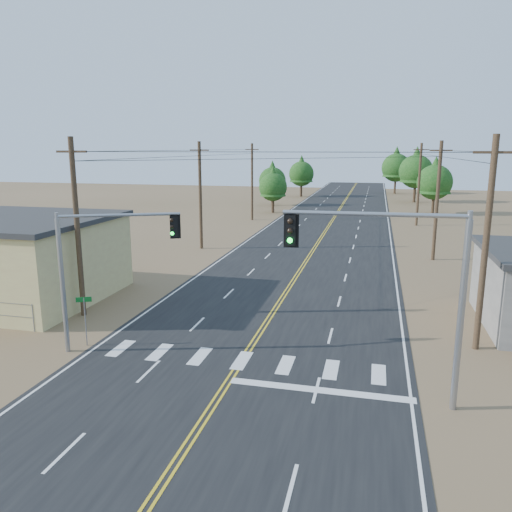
% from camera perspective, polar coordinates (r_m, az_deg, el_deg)
% --- Properties ---
extents(ground, '(220.00, 220.00, 0.00)m').
position_cam_1_polar(ground, '(16.36, -9.61, -22.95)').
color(ground, '#836547').
rests_on(ground, ground).
extents(road, '(15.00, 200.00, 0.02)m').
position_cam_1_polar(road, '(43.59, 5.96, -0.25)').
color(road, black).
rests_on(road, ground).
extents(utility_pole_left_near, '(1.80, 0.30, 10.00)m').
position_cam_1_polar(utility_pole_left_near, '(29.35, -19.76, 3.15)').
color(utility_pole_left_near, '#4C3826').
rests_on(utility_pole_left_near, ground).
extents(utility_pole_left_mid, '(1.80, 0.30, 10.00)m').
position_cam_1_polar(utility_pole_left_mid, '(47.22, -6.38, 6.97)').
color(utility_pole_left_mid, '#4C3826').
rests_on(utility_pole_left_mid, ground).
extents(utility_pole_left_far, '(1.80, 0.30, 10.00)m').
position_cam_1_polar(utility_pole_left_far, '(66.32, -0.45, 8.54)').
color(utility_pole_left_far, '#4C3826').
rests_on(utility_pole_left_far, ground).
extents(utility_pole_right_near, '(1.80, 0.30, 10.00)m').
position_cam_1_polar(utility_pole_right_near, '(25.08, 24.78, 1.30)').
color(utility_pole_right_near, '#4C3826').
rests_on(utility_pole_right_near, ground).
extents(utility_pole_right_mid, '(1.80, 0.30, 10.00)m').
position_cam_1_polar(utility_pole_right_mid, '(44.69, 20.00, 6.02)').
color(utility_pole_right_mid, '#4C3826').
rests_on(utility_pole_right_mid, ground).
extents(utility_pole_right_far, '(1.80, 0.30, 10.00)m').
position_cam_1_polar(utility_pole_right_far, '(64.54, 18.13, 7.84)').
color(utility_pole_right_far, '#4C3826').
rests_on(utility_pole_right_far, ground).
extents(signal_mast_left, '(5.09, 2.43, 6.58)m').
position_cam_1_polar(signal_mast_left, '(24.02, -17.74, -0.19)').
color(signal_mast_left, gray).
rests_on(signal_mast_left, ground).
extents(signal_mast_right, '(6.49, 0.68, 7.32)m').
position_cam_1_polar(signal_mast_right, '(18.44, 16.99, -2.11)').
color(signal_mast_right, gray).
rests_on(signal_mast_right, ground).
extents(street_sign, '(0.68, 0.32, 2.44)m').
position_cam_1_polar(street_sign, '(25.42, -18.98, -6.20)').
color(street_sign, gray).
rests_on(street_sign, ground).
extents(tree_left_near, '(4.13, 4.13, 6.88)m').
position_cam_1_polar(tree_left_near, '(73.96, 1.96, 8.21)').
color(tree_left_near, '#3F2D1E').
rests_on(tree_left_near, ground).
extents(tree_left_mid, '(4.46, 4.46, 7.43)m').
position_cam_1_polar(tree_left_mid, '(83.51, 1.89, 8.90)').
color(tree_left_mid, '#3F2D1E').
rests_on(tree_left_mid, ground).
extents(tree_left_far, '(4.86, 4.86, 8.10)m').
position_cam_1_polar(tree_left_far, '(99.29, 5.22, 9.62)').
color(tree_left_far, '#3F2D1E').
rests_on(tree_left_far, ground).
extents(tree_right_near, '(5.01, 5.01, 8.35)m').
position_cam_1_polar(tree_right_near, '(76.72, 19.77, 8.33)').
color(tree_right_near, '#3F2D1E').
rests_on(tree_right_near, ground).
extents(tree_right_mid, '(5.85, 5.85, 9.75)m').
position_cam_1_polar(tree_right_mid, '(92.93, 17.83, 9.55)').
color(tree_right_mid, '#3F2D1E').
rests_on(tree_right_mid, ground).
extents(tree_right_far, '(5.87, 5.87, 9.79)m').
position_cam_1_polar(tree_right_far, '(109.66, 15.73, 10.01)').
color(tree_right_far, '#3F2D1E').
rests_on(tree_right_far, ground).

